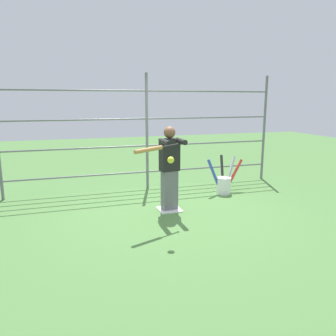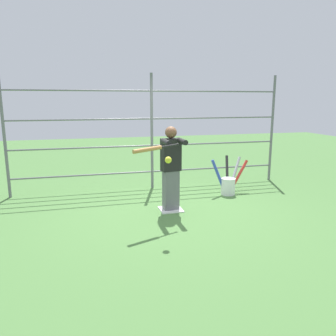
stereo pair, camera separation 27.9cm
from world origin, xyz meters
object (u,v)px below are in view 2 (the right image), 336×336
softball_in_flight (168,160)px  baseball_bat_swinging (151,149)px  bat_bucket (229,183)px  batter (171,166)px

softball_in_flight → baseball_bat_swinging: bearing=-72.6°
baseball_bat_swinging → softball_in_flight: 0.50m
bat_bucket → softball_in_flight: bearing=44.6°
baseball_bat_swinging → bat_bucket: bearing=-146.1°
batter → baseball_bat_swinging: bearing=51.1°
baseball_bat_swinging → bat_bucket: (-1.93, -1.30, -0.99)m
batter → softball_in_flight: (0.33, 1.05, 0.31)m
batter → softball_in_flight: batter is taller
baseball_bat_swinging → softball_in_flight: (-0.15, 0.46, -0.10)m
batter → baseball_bat_swinging: (0.47, 0.59, 0.41)m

